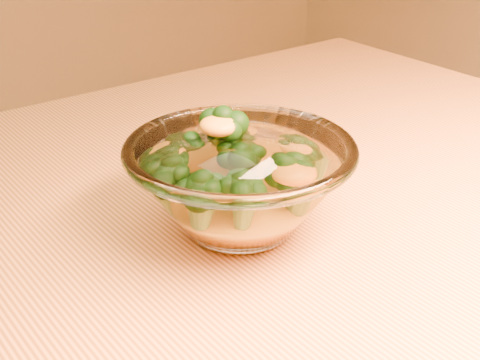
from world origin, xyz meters
The scene contains 4 objects.
table centered at (0.00, 0.00, 0.65)m, with size 1.20×0.80×0.75m.
glass_bowl centered at (0.05, -0.03, 0.80)m, with size 0.20×0.20×0.09m.
cheese_sauce centered at (0.05, -0.03, 0.78)m, with size 0.11×0.11×0.03m, color orange.
broccoli_heap centered at (0.04, -0.02, 0.81)m, with size 0.16×0.13×0.08m.
Camera 1 is at (-0.26, -0.44, 1.06)m, focal length 50.00 mm.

